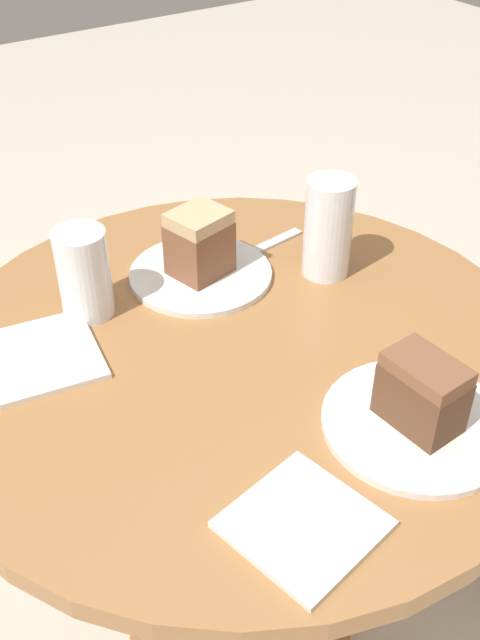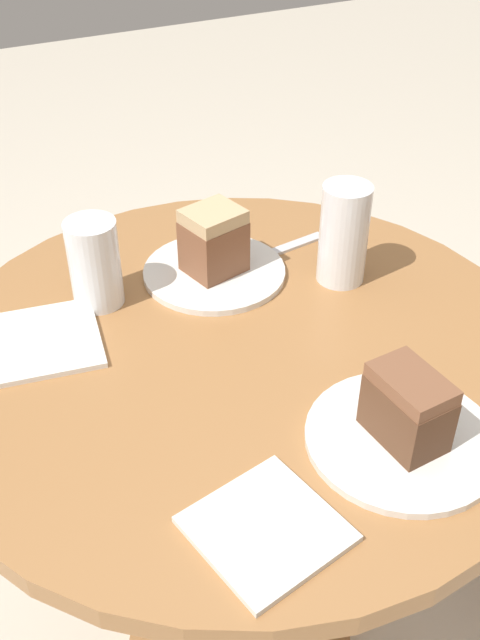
# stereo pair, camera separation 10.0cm
# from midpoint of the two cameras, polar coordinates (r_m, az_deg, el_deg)

# --- Properties ---
(ground_plane) EXTENTS (8.00, 8.00, 0.00)m
(ground_plane) POSITION_cam_midpoint_polar(r_m,az_deg,el_deg) (1.61, -1.94, -23.22)
(ground_plane) COLOR beige
(table) EXTENTS (0.85, 0.85, 0.75)m
(table) POSITION_cam_midpoint_polar(r_m,az_deg,el_deg) (1.15, -2.52, -9.08)
(table) COLOR #9E6B3D
(table) RESTS_ON ground_plane
(plate_near) EXTENTS (0.22, 0.22, 0.01)m
(plate_near) POSITION_cam_midpoint_polar(r_m,az_deg,el_deg) (1.16, -5.49, 3.41)
(plate_near) COLOR silver
(plate_near) RESTS_ON table
(plate_far) EXTENTS (0.23, 0.23, 0.01)m
(plate_far) POSITION_cam_midpoint_polar(r_m,az_deg,el_deg) (0.92, 10.23, -7.89)
(plate_far) COLOR silver
(plate_far) RESTS_ON table
(cake_slice_near) EXTENTS (0.09, 0.10, 0.10)m
(cake_slice_near) POSITION_cam_midpoint_polar(r_m,az_deg,el_deg) (1.13, -5.66, 5.78)
(cake_slice_near) COLOR brown
(cake_slice_near) RESTS_ON plate_near
(cake_slice_far) EXTENTS (0.10, 0.07, 0.09)m
(cake_slice_far) POSITION_cam_midpoint_polar(r_m,az_deg,el_deg) (0.88, 10.58, -5.59)
(cake_slice_far) COLOR brown
(cake_slice_far) RESTS_ON plate_far
(glass_lemonade) EXTENTS (0.07, 0.07, 0.13)m
(glass_lemonade) POSITION_cam_midpoint_polar(r_m,az_deg,el_deg) (1.08, -14.40, 3.12)
(glass_lemonade) COLOR beige
(glass_lemonade) RESTS_ON table
(glass_water) EXTENTS (0.07, 0.07, 0.16)m
(glass_water) POSITION_cam_midpoint_polar(r_m,az_deg,el_deg) (1.14, 4.20, 6.50)
(glass_water) COLOR silver
(glass_water) RESTS_ON table
(napkin_stack) EXTENTS (0.18, 0.18, 0.01)m
(napkin_stack) POSITION_cam_midpoint_polar(r_m,az_deg,el_deg) (1.05, -17.83, -2.81)
(napkin_stack) COLOR silver
(napkin_stack) RESTS_ON table
(fork) EXTENTS (0.04, 0.16, 0.00)m
(fork) POSITION_cam_midpoint_polar(r_m,az_deg,el_deg) (1.23, -0.42, 5.55)
(fork) COLOR silver
(fork) RESTS_ON table
(napkin_side) EXTENTS (0.17, 0.17, 0.01)m
(napkin_side) POSITION_cam_midpoint_polar(r_m,az_deg,el_deg) (0.81, 1.18, -15.47)
(napkin_side) COLOR silver
(napkin_side) RESTS_ON table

